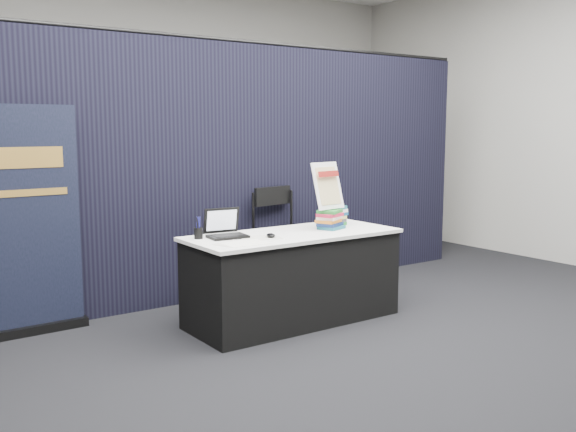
# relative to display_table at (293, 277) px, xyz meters

# --- Properties ---
(floor) EXTENTS (8.00, 8.00, 0.00)m
(floor) POSITION_rel_display_table_xyz_m (0.00, -0.55, -0.38)
(floor) COLOR black
(floor) RESTS_ON ground
(wall_back) EXTENTS (8.00, 0.02, 3.50)m
(wall_back) POSITION_rel_display_table_xyz_m (0.00, 3.45, 1.37)
(wall_back) COLOR #ABA9A2
(wall_back) RESTS_ON floor
(drape_partition) EXTENTS (6.00, 0.08, 2.40)m
(drape_partition) POSITION_rel_display_table_xyz_m (0.00, 1.05, 0.82)
(drape_partition) COLOR black
(drape_partition) RESTS_ON floor
(display_table) EXTENTS (1.80, 0.75, 0.75)m
(display_table) POSITION_rel_display_table_xyz_m (0.00, 0.00, 0.00)
(display_table) COLOR black
(display_table) RESTS_ON floor
(laptop) EXTENTS (0.32, 0.27, 0.23)m
(laptop) POSITION_rel_display_table_xyz_m (-0.56, 0.14, 0.43)
(laptop) COLOR black
(laptop) RESTS_ON display_table
(mouse) EXTENTS (0.10, 0.13, 0.03)m
(mouse) POSITION_rel_display_table_xyz_m (-0.27, -0.08, 0.39)
(mouse) COLOR black
(mouse) RESTS_ON display_table
(brochure_left) EXTENTS (0.31, 0.27, 0.00)m
(brochure_left) POSITION_rel_display_table_xyz_m (-0.66, -0.14, 0.38)
(brochure_left) COLOR silver
(brochure_left) RESTS_ON display_table
(brochure_mid) EXTENTS (0.33, 0.24, 0.00)m
(brochure_mid) POSITION_rel_display_table_xyz_m (-0.58, -0.19, 0.38)
(brochure_mid) COLOR white
(brochure_mid) RESTS_ON display_table
(brochure_right) EXTENTS (0.36, 0.30, 0.00)m
(brochure_right) POSITION_rel_display_table_xyz_m (-0.35, -0.04, 0.38)
(brochure_right) COLOR silver
(brochure_right) RESTS_ON display_table
(pen_cup) EXTENTS (0.07, 0.07, 0.09)m
(pen_cup) POSITION_rel_display_table_xyz_m (-0.77, 0.20, 0.42)
(pen_cup) COLOR black
(pen_cup) RESTS_ON display_table
(book_stack_tall) EXTENTS (0.25, 0.23, 0.17)m
(book_stack_tall) POSITION_rel_display_table_xyz_m (0.38, -0.01, 0.46)
(book_stack_tall) COLOR #1C5C6C
(book_stack_tall) RESTS_ON display_table
(book_stack_short) EXTENTS (0.24, 0.20, 0.18)m
(book_stack_short) POSITION_rel_display_table_xyz_m (0.54, 0.13, 0.46)
(book_stack_short) COLOR #217D2C
(book_stack_short) RESTS_ON display_table
(info_sign) EXTENTS (0.32, 0.17, 0.42)m
(info_sign) POSITION_rel_display_table_xyz_m (0.38, 0.02, 0.74)
(info_sign) COLOR black
(info_sign) RESTS_ON book_stack_tall
(pullup_banner) EXTENTS (0.76, 0.12, 1.79)m
(pullup_banner) POSITION_rel_display_table_xyz_m (-1.83, 0.91, 0.42)
(pullup_banner) COLOR black
(pullup_banner) RESTS_ON floor
(stacking_chair) EXTENTS (0.54, 0.55, 1.04)m
(stacking_chair) POSITION_rel_display_table_xyz_m (0.41, 0.73, 0.20)
(stacking_chair) COLOR black
(stacking_chair) RESTS_ON floor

